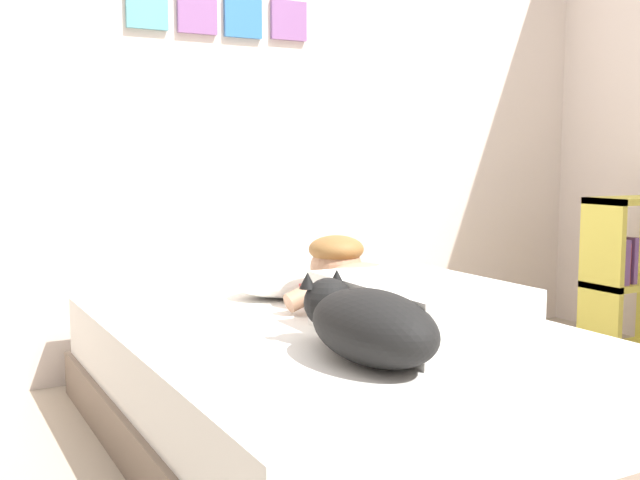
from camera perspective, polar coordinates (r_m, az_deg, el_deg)
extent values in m
cube|color=silver|center=(3.46, -7.87, 11.40)|extent=(4.16, 0.10, 2.50)
cube|color=#59A5B2|center=(3.34, -12.91, 16.72)|extent=(0.17, 0.02, 0.17)
cube|color=#8C5999|center=(3.40, -9.24, 16.54)|extent=(0.17, 0.02, 0.17)
cube|color=#3372B2|center=(3.48, -5.82, 16.34)|extent=(0.17, 0.02, 0.17)
cube|color=#8C5999|center=(3.57, -2.37, 16.20)|extent=(0.17, 0.02, 0.17)
cube|color=#726051|center=(2.58, 1.14, -13.06)|extent=(1.39, 1.91, 0.17)
cube|color=white|center=(2.53, 1.15, -8.90)|extent=(1.35, 1.85, 0.22)
ellipsoid|color=white|center=(3.02, -1.73, -3.18)|extent=(0.52, 0.32, 0.11)
cube|color=white|center=(2.34, 7.38, -5.17)|extent=(0.42, 0.64, 0.18)
ellipsoid|color=tan|center=(2.61, 2.98, -3.46)|extent=(0.32, 0.20, 0.16)
sphere|color=tan|center=(2.74, 1.23, -2.14)|extent=(0.19, 0.19, 0.19)
ellipsoid|color=olive|center=(2.73, 1.23, -0.69)|extent=(0.20, 0.20, 0.10)
cylinder|color=tan|center=(2.68, -0.42, -3.83)|extent=(0.23, 0.07, 0.14)
cylinder|color=tan|center=(2.78, 3.22, -3.47)|extent=(0.23, 0.07, 0.14)
ellipsoid|color=black|center=(2.04, 4.01, -6.56)|extent=(0.26, 0.48, 0.20)
sphere|color=black|center=(2.25, 0.66, -4.76)|extent=(0.15, 0.15, 0.15)
cone|color=black|center=(2.23, -0.95, -3.05)|extent=(0.05, 0.05, 0.05)
cone|color=black|center=(2.28, 1.28, -2.85)|extent=(0.05, 0.05, 0.05)
cylinder|color=#D84C47|center=(2.88, -0.75, -4.01)|extent=(0.09, 0.09, 0.07)
torus|color=#D84C47|center=(2.90, 0.25, -3.91)|extent=(0.05, 0.01, 0.05)
cube|color=black|center=(2.53, 8.20, -6.27)|extent=(0.07, 0.14, 0.01)
cube|color=#D8CC4C|center=(3.74, 20.39, -2.78)|extent=(0.03, 0.24, 0.75)
cube|color=#D8CC4C|center=(3.97, 22.20, -7.65)|extent=(0.45, 0.24, 0.03)
cube|color=#D8CC4C|center=(3.90, 22.40, -3.05)|extent=(0.45, 0.24, 0.03)
cube|color=#D8CC4C|center=(3.86, 22.64, 2.78)|extent=(0.45, 0.24, 0.03)
cube|color=#3866A5|center=(3.75, 20.69, -1.55)|extent=(0.02, 0.18, 0.20)
cube|color=#724C8C|center=(3.77, 21.04, -1.45)|extent=(0.04, 0.19, 0.21)
cube|color=#B23833|center=(3.80, 21.39, -1.57)|extent=(0.02, 0.15, 0.19)
cube|color=#724C8C|center=(3.82, 21.73, -1.34)|extent=(0.03, 0.17, 0.22)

